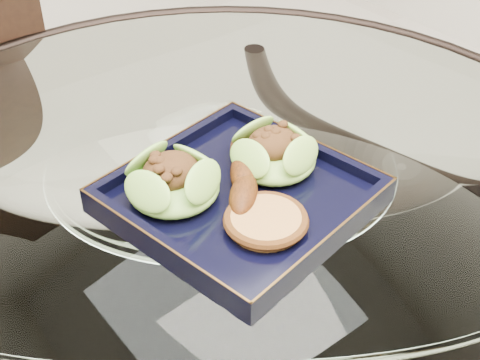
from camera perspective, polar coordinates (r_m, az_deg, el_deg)
dining_table at (r=0.96m, az=-1.39°, el=-8.23°), size 1.13×1.13×0.77m
navy_plate at (r=0.81m, az=0.00°, el=-1.67°), size 0.31×0.31×0.02m
lettuce_wrap_left at (r=0.79m, az=-5.72°, el=-0.25°), size 0.12×0.12×0.04m
lettuce_wrap_right at (r=0.84m, az=2.91°, el=2.18°), size 0.13×0.13×0.04m
roasted_plantain at (r=0.82m, az=0.30°, el=0.61°), size 0.12×0.14×0.03m
crumb_patty at (r=0.76m, az=2.22°, el=-3.57°), size 0.10×0.10×0.02m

